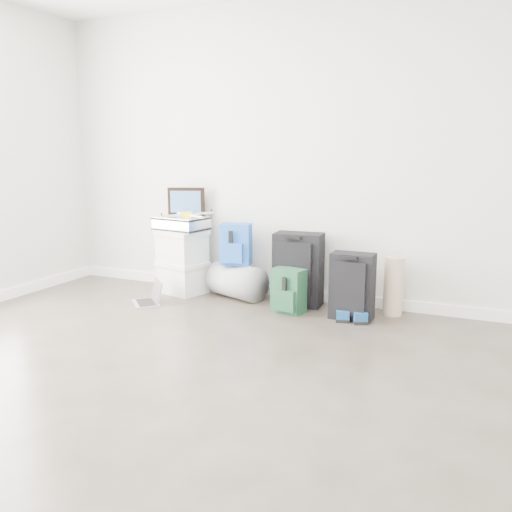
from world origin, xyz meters
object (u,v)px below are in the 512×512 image
at_px(duffel_bag, 237,281).
at_px(carry_on, 352,286).
at_px(boxes_stack, 182,261).
at_px(laptop, 150,298).
at_px(large_suitcase, 298,269).
at_px(briefcase, 181,223).

xyz_separation_m(duffel_bag, carry_on, (1.15, -0.20, 0.11)).
bearing_deg(duffel_bag, boxes_stack, -155.30).
height_order(duffel_bag, laptop, duffel_bag).
xyz_separation_m(boxes_stack, duffel_bag, (0.58, 0.04, -0.15)).
bearing_deg(boxes_stack, large_suitcase, 17.51).
relative_size(large_suitcase, carry_on, 1.19).
bearing_deg(briefcase, boxes_stack, 0.00).
xyz_separation_m(briefcase, carry_on, (1.73, -0.16, -0.41)).
distance_m(briefcase, duffel_bag, 0.78).
bearing_deg(boxes_stack, briefcase, 0.00).
relative_size(boxes_stack, carry_on, 1.12).
bearing_deg(large_suitcase, boxes_stack, 177.62).
bearing_deg(duffel_bag, large_suitcase, 21.44).
distance_m(briefcase, carry_on, 1.79).
bearing_deg(carry_on, duffel_bag, 169.92).
xyz_separation_m(large_suitcase, laptop, (-1.25, -0.50, -0.28)).
relative_size(briefcase, large_suitcase, 0.70).
bearing_deg(boxes_stack, carry_on, 10.28).
bearing_deg(briefcase, carry_on, 3.18).
height_order(boxes_stack, laptop, boxes_stack).
height_order(briefcase, large_suitcase, briefcase).
distance_m(large_suitcase, carry_on, 0.58).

